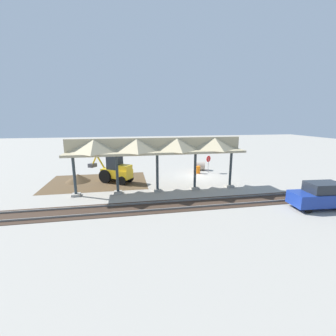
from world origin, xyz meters
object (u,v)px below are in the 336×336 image
at_px(traffic_barrel, 198,170).
at_px(distant_parked_car, 321,196).
at_px(backhoe, 116,170).
at_px(concrete_pipe, 199,166).
at_px(stop_sign, 208,161).

bearing_deg(traffic_barrel, distant_parked_car, 114.67).
relative_size(backhoe, concrete_pipe, 3.07).
height_order(stop_sign, backhoe, backhoe).
bearing_deg(backhoe, distant_parked_car, 146.83).
distance_m(concrete_pipe, distant_parked_car, 14.58).
bearing_deg(distant_parked_car, stop_sign, -71.00).
bearing_deg(backhoe, concrete_pipe, -159.76).
height_order(backhoe, distant_parked_car, backhoe).
distance_m(distant_parked_car, traffic_barrel, 13.29).
relative_size(stop_sign, distant_parked_car, 0.49).
relative_size(concrete_pipe, traffic_barrel, 1.75).
bearing_deg(backhoe, traffic_barrel, -167.53).
bearing_deg(traffic_barrel, concrete_pipe, -114.20).
height_order(concrete_pipe, traffic_barrel, concrete_pipe).
xyz_separation_m(backhoe, distant_parked_car, (-15.20, 9.93, -0.28)).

